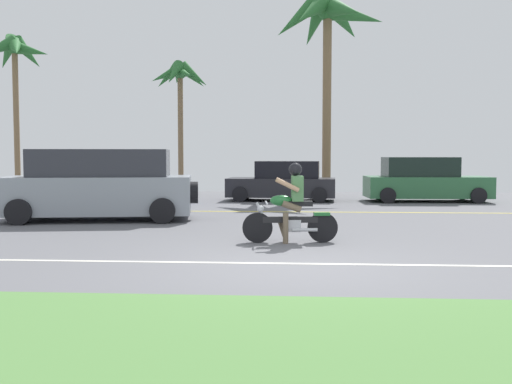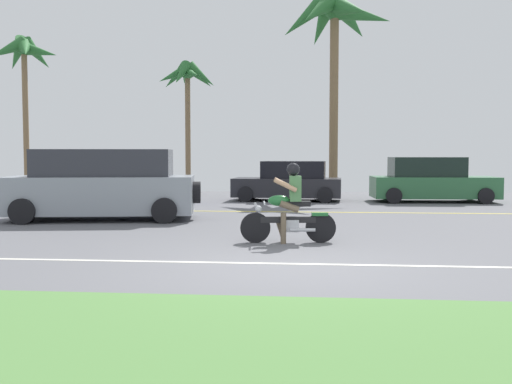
% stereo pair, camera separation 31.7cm
% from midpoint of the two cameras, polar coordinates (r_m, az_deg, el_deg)
% --- Properties ---
extents(ground, '(56.00, 30.00, 0.04)m').
position_cam_midpoint_polar(ground, '(12.03, 2.98, -4.59)').
color(ground, slate).
extents(grass_median, '(56.00, 3.80, 0.06)m').
position_cam_midpoint_polar(grass_median, '(5.09, 1.70, -15.54)').
color(grass_median, '#548442').
rests_on(grass_median, ground).
extents(lane_line_near, '(50.40, 0.12, 0.01)m').
position_cam_midpoint_polar(lane_line_near, '(9.22, 2.71, -6.98)').
color(lane_line_near, silver).
rests_on(lane_line_near, ground).
extents(lane_line_far, '(50.40, 0.12, 0.01)m').
position_cam_midpoint_polar(lane_line_far, '(17.48, 3.26, -1.94)').
color(lane_line_far, yellow).
rests_on(lane_line_far, ground).
extents(motorcyclist, '(1.85, 0.61, 1.55)m').
position_cam_midpoint_polar(motorcyclist, '(11.33, 2.63, -1.66)').
color(motorcyclist, black).
rests_on(motorcyclist, ground).
extents(suv_nearby, '(5.12, 2.69, 1.84)m').
position_cam_midpoint_polar(suv_nearby, '(15.79, -15.58, 0.60)').
color(suv_nearby, '#8C939E').
rests_on(suv_nearby, ground).
extents(parked_car_0, '(4.36, 1.89, 1.66)m').
position_cam_midpoint_polar(parked_car_0, '(20.98, -13.57, 0.99)').
color(parked_car_0, navy).
rests_on(parked_car_0, ground).
extents(parked_car_1, '(4.06, 2.10, 1.47)m').
position_cam_midpoint_polar(parked_car_1, '(21.74, 2.26, 0.97)').
color(parked_car_1, '#232328').
rests_on(parked_car_1, ground).
extents(parked_car_2, '(4.44, 2.10, 1.62)m').
position_cam_midpoint_polar(parked_car_2, '(22.13, 15.70, 1.05)').
color(parked_car_2, '#2D663D').
rests_on(parked_car_2, ground).
extents(palm_tree_0, '(3.02, 3.18, 6.85)m').
position_cam_midpoint_polar(palm_tree_0, '(27.32, -22.69, 11.96)').
color(palm_tree_0, brown).
rests_on(palm_tree_0, ground).
extents(palm_tree_1, '(4.73, 4.55, 8.56)m').
position_cam_midpoint_polar(palm_tree_1, '(24.99, 6.64, 16.17)').
color(palm_tree_1, brown).
rests_on(palm_tree_1, ground).
extents(palm_tree_2, '(2.62, 2.67, 5.73)m').
position_cam_midpoint_polar(palm_tree_2, '(25.77, -7.79, 10.67)').
color(palm_tree_2, brown).
rests_on(palm_tree_2, ground).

